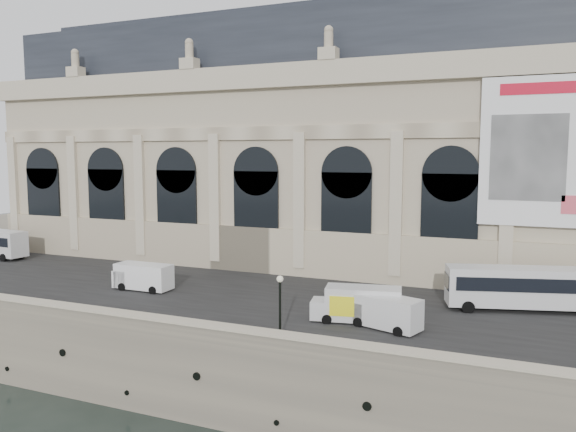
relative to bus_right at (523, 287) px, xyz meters
The scene contains 10 objects.
ground 29.33m from the bus_right, 143.21° to the right, with size 260.00×260.00×0.00m, color black.
quay 29.39m from the bus_right, 141.29° to the left, with size 160.00×70.00×6.00m, color gray.
street 22.86m from the bus_right, behind, with size 160.00×24.00×0.06m, color #2D2D2D.
parapet 27.89m from the bus_right, 144.20° to the right, with size 160.00×1.40×1.21m.
museum 33.88m from the bus_right, 153.95° to the left, with size 69.00×18.70×29.10m.
bus_right is the anchor object (origin of this frame).
van_b 33.96m from the bus_right, 169.72° to the right, with size 5.65×2.37×2.51m.
van_c 13.14m from the bus_right, 137.66° to the right, with size 5.84×3.66×2.44m.
box_truck 14.22m from the bus_right, 145.11° to the right, with size 7.09×3.47×2.74m.
lamp_right 21.08m from the bus_right, 137.14° to the right, with size 0.47×0.47×4.57m.
Camera 1 is at (22.07, -31.88, 18.81)m, focal length 35.00 mm.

